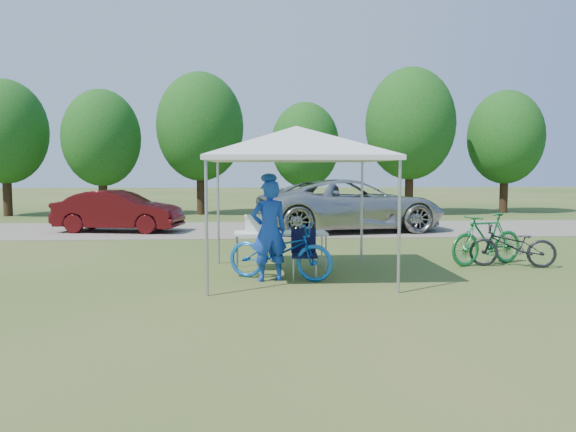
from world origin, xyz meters
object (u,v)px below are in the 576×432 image
object	(u,v)px
minivan	(351,205)
cooler	(257,224)
sedan	(118,211)
folding_table	(281,234)
bike_blue	(280,251)
cyclist	(269,231)
folding_chair	(304,249)
bike_green	(487,239)
bike_dark	(513,245)

from	to	relation	value
minivan	cooler	bearing A→B (deg)	145.78
sedan	folding_table	bearing A→B (deg)	-135.64
minivan	bike_blue	bearing A→B (deg)	151.34
cyclist	sedan	bearing A→B (deg)	-75.38
cooler	sedan	size ratio (longest dim) A/B	0.12
folding_chair	sedan	size ratio (longest dim) A/B	0.23
folding_chair	minivan	bearing A→B (deg)	77.27
minivan	bike_green	bearing A→B (deg)	-174.67
bike_dark	folding_chair	bearing A→B (deg)	-63.26
bike_green	bike_dark	xyz separation A→B (m)	(0.41, -0.28, -0.10)
bike_green	sedan	bearing A→B (deg)	-145.41
bike_blue	cooler	bearing A→B (deg)	45.51
cooler	minivan	distance (m)	7.26
folding_table	minivan	bearing A→B (deg)	68.77
bike_dark	bike_green	bearing A→B (deg)	-108.87
cyclist	minivan	bearing A→B (deg)	-124.79
bike_blue	folding_chair	bearing A→B (deg)	-52.75
bike_green	cooler	bearing A→B (deg)	-105.76
bike_green	bike_dark	distance (m)	0.51
cooler	sedan	distance (m)	8.04
bike_green	sedan	size ratio (longest dim) A/B	0.46
folding_table	bike_green	distance (m)	4.26
folding_table	minivan	size ratio (longest dim) A/B	0.31
bike_dark	bike_blue	bearing A→B (deg)	-62.96
folding_chair	minivan	distance (m)	7.77
cooler	bike_green	distance (m)	4.73
bike_green	minivan	size ratio (longest dim) A/B	0.30
folding_table	bike_dark	distance (m)	4.66
folding_table	sedan	world-z (taller)	sedan
cooler	bike_blue	bearing A→B (deg)	-67.27
bike_green	cyclist	bearing A→B (deg)	-92.33
folding_chair	bike_green	world-z (taller)	bike_green
bike_blue	bike_green	size ratio (longest dim) A/B	1.09
bike_blue	minivan	bearing A→B (deg)	3.69
folding_chair	cyclist	size ratio (longest dim) A/B	0.50
folding_table	bike_dark	xyz separation A→B (m)	(4.65, -0.00, -0.26)
cooler	sedan	xyz separation A→B (m)	(-4.23, 6.84, -0.25)
cooler	cyclist	xyz separation A→B (m)	(0.21, -1.08, -0.02)
minivan	sedan	size ratio (longest dim) A/B	1.51
bike_dark	minivan	distance (m)	6.94
bike_green	minivan	world-z (taller)	minivan
folding_chair	cooler	xyz separation A→B (m)	(-0.85, 0.86, 0.38)
folding_table	cyclist	world-z (taller)	cyclist
cooler	bike_blue	size ratio (longest dim) A/B	0.24
cyclist	bike_dark	size ratio (longest dim) A/B	1.07
cyclist	bike_green	size ratio (longest dim) A/B	1.00
folding_chair	minivan	size ratio (longest dim) A/B	0.15
cooler	bike_green	size ratio (longest dim) A/B	0.26
bike_dark	minivan	size ratio (longest dim) A/B	0.28
folding_table	minivan	distance (m)	7.08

